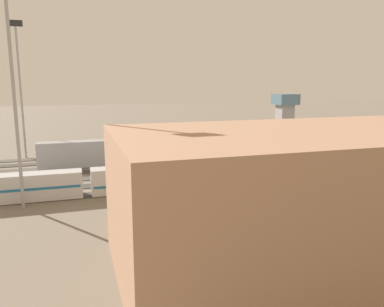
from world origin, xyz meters
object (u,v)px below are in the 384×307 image
light_mast_0 (19,73)px  light_mast_1 (11,57)px  train_on_track_0 (258,139)px  control_tower (285,113)px  train_on_track_6 (227,172)px  train_on_track_5 (324,157)px  train_on_track_2 (265,144)px  maintenance_shed (329,195)px

light_mast_0 → light_mast_1: 36.04m
train_on_track_0 → control_tower: 18.61m
train_on_track_6 → train_on_track_5: bearing=-167.3°
light_mast_1 → control_tower: size_ratio=2.44×
light_mast_0 → control_tower: size_ratio=2.25×
train_on_track_0 → train_on_track_5: size_ratio=4.72×
train_on_track_0 → light_mast_1: size_ratio=1.51×
train_on_track_0 → train_on_track_2: train_on_track_2 is taller
train_on_track_0 → control_tower: size_ratio=3.68×
light_mast_0 → control_tower: light_mast_0 is taller
light_mast_0 → light_mast_1: size_ratio=0.92×
train_on_track_2 → control_tower: 27.82m
train_on_track_5 → maintenance_shed: bearing=54.3°
train_on_track_0 → train_on_track_5: 25.03m
train_on_track_2 → train_on_track_0: bearing=-109.5°
light_mast_0 → maintenance_shed: 69.52m
train_on_track_2 → maintenance_shed: (18.32, 47.27, 3.60)m
train_on_track_6 → light_mast_1: light_mast_1 is taller
train_on_track_5 → train_on_track_6: size_ratio=0.07×
train_on_track_6 → light_mast_0: size_ratio=4.83×
control_tower → light_mast_0: bearing=6.9°
train_on_track_5 → light_mast_1: size_ratio=0.32×
train_on_track_6 → light_mast_0: light_mast_0 is taller
train_on_track_5 → train_on_track_2: (4.86, -15.00, 0.46)m
train_on_track_2 → maintenance_shed: maintenance_shed is taller
train_on_track_2 → light_mast_0: 54.97m
train_on_track_6 → control_tower: bearing=-130.2°
light_mast_1 → control_tower: 79.64m
train_on_track_0 → control_tower: control_tower is taller
train_on_track_5 → light_mast_1: (52.64, 8.02, 17.40)m
train_on_track_2 → control_tower: (-17.38, -21.16, 4.90)m
train_on_track_6 → maintenance_shed: maintenance_shed is taller
light_mast_0 → light_mast_1: bearing=95.3°
light_mast_1 → maintenance_shed: light_mast_1 is taller
train_on_track_2 → maintenance_shed: size_ratio=2.43×
train_on_track_0 → train_on_track_5: bearing=93.0°
train_on_track_0 → train_on_track_5: (-1.31, 25.00, 0.15)m
train_on_track_0 → train_on_track_2: bearing=70.5°
maintenance_shed → control_tower: control_tower is taller
train_on_track_6 → control_tower: size_ratio=10.84×
train_on_track_5 → train_on_track_0: bearing=-87.0°
train_on_track_2 → light_mast_1: size_ratio=3.05×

